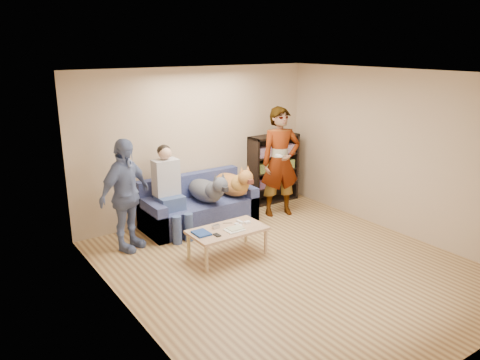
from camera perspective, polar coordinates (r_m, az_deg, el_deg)
ground at (r=6.62m, az=6.00°, el=-10.35°), size 5.00×5.00×0.00m
ceiling at (r=5.93m, az=6.76°, el=12.72°), size 5.00×5.00×0.00m
wall_back at (r=8.15m, az=-5.21°, el=4.48°), size 4.50×0.00×4.50m
wall_front at (r=4.67m, az=26.91°, el=-6.37°), size 4.50×0.00×4.50m
wall_left at (r=5.03m, az=-13.48°, el=-3.41°), size 0.00×5.00×5.00m
wall_right at (r=7.77m, az=19.05°, el=3.07°), size 0.00×5.00×5.00m
blanket at (r=8.15m, az=0.15°, el=-1.24°), size 0.44×0.37×0.15m
person_standing_right at (r=8.22m, az=4.94°, el=2.20°), size 0.81×0.66×1.93m
person_standing_left at (r=6.99m, az=-13.81°, el=-1.84°), size 1.06×0.81×1.68m
held_controller at (r=7.91m, az=4.77°, el=2.98°), size 0.05×0.13×0.03m
notebook_blue at (r=6.54m, az=-4.73°, el=-6.47°), size 0.20×0.26×0.03m
papers at (r=6.64m, az=-0.70°, el=-6.10°), size 0.26×0.20×0.02m
magazine at (r=6.67m, az=-0.58°, el=-5.88°), size 0.22×0.17×0.01m
camera_silver at (r=6.72m, az=-2.96°, el=-5.68°), size 0.11×0.06×0.05m
controller_a at (r=6.92m, az=-0.04°, el=-5.11°), size 0.04×0.13×0.03m
controller_b at (r=6.90m, az=0.89°, el=-5.17°), size 0.09×0.06×0.03m
headphone_cup_a at (r=6.78m, az=-0.02°, el=-5.59°), size 0.07×0.07×0.02m
headphone_cup_b at (r=6.84m, az=-0.40°, el=-5.39°), size 0.07×0.07×0.02m
pen_orange at (r=6.56m, az=-0.92°, el=-6.42°), size 0.13×0.06×0.01m
pen_black at (r=6.90m, az=-1.52°, el=-5.27°), size 0.13×0.08×0.01m
wallet at (r=6.48m, az=-2.82°, el=-6.72°), size 0.07×0.12×0.02m
sofa at (r=7.96m, az=-5.16°, el=-3.42°), size 1.90×0.85×0.82m
person_seated at (r=7.45m, az=-8.63°, el=-0.95°), size 0.40×0.73×1.47m
dog_gray at (r=7.74m, az=-3.96°, el=-1.22°), size 0.41×1.25×0.59m
dog_tan at (r=8.05m, az=-0.82°, el=-0.44°), size 0.42×1.17×0.61m
coffee_table at (r=6.72m, az=-1.53°, el=-6.34°), size 1.10×0.60×0.42m
bookshelf at (r=9.00m, az=4.05°, el=1.58°), size 1.00×0.34×1.30m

